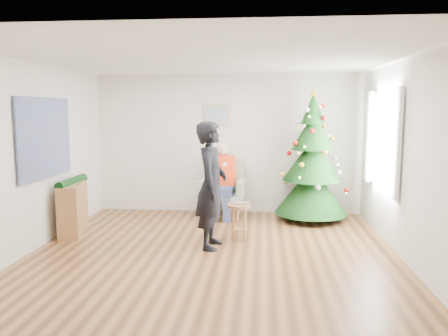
# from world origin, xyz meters

# --- Properties ---
(floor) EXTENTS (5.00, 5.00, 0.00)m
(floor) POSITION_xyz_m (0.00, 0.00, 0.00)
(floor) COLOR brown
(floor) RESTS_ON ground
(ceiling) EXTENTS (5.00, 5.00, 0.00)m
(ceiling) POSITION_xyz_m (0.00, 0.00, 2.60)
(ceiling) COLOR white
(ceiling) RESTS_ON wall_back
(wall_back) EXTENTS (5.00, 0.00, 5.00)m
(wall_back) POSITION_xyz_m (0.00, 2.50, 1.30)
(wall_back) COLOR silver
(wall_back) RESTS_ON floor
(wall_front) EXTENTS (5.00, 0.00, 5.00)m
(wall_front) POSITION_xyz_m (0.00, -2.50, 1.30)
(wall_front) COLOR silver
(wall_front) RESTS_ON floor
(wall_left) EXTENTS (0.00, 5.00, 5.00)m
(wall_left) POSITION_xyz_m (-2.50, 0.00, 1.30)
(wall_left) COLOR silver
(wall_left) RESTS_ON floor
(wall_right) EXTENTS (0.00, 5.00, 5.00)m
(wall_right) POSITION_xyz_m (2.50, 0.00, 1.30)
(wall_right) COLOR silver
(wall_right) RESTS_ON floor
(window_panel) EXTENTS (0.04, 1.30, 1.40)m
(window_panel) POSITION_xyz_m (2.47, 1.00, 1.50)
(window_panel) COLOR white
(window_panel) RESTS_ON wall_right
(curtains) EXTENTS (0.05, 1.75, 1.50)m
(curtains) POSITION_xyz_m (2.44, 1.00, 1.50)
(curtains) COLOR white
(curtains) RESTS_ON wall_right
(christmas_tree) EXTENTS (1.28, 1.28, 2.32)m
(christmas_tree) POSITION_xyz_m (1.53, 2.00, 1.04)
(christmas_tree) COLOR #3F2816
(christmas_tree) RESTS_ON floor
(stool) EXTENTS (0.36, 0.36, 0.54)m
(stool) POSITION_xyz_m (0.32, 0.69, 0.28)
(stool) COLOR brown
(stool) RESTS_ON floor
(laptop) EXTENTS (0.30, 0.19, 0.02)m
(laptop) POSITION_xyz_m (0.32, 0.69, 0.55)
(laptop) COLOR silver
(laptop) RESTS_ON stool
(armchair) EXTENTS (0.84, 0.77, 1.02)m
(armchair) POSITION_xyz_m (-0.06, 2.07, 0.38)
(armchair) COLOR gray
(armchair) RESTS_ON floor
(seated_person) EXTENTS (0.46, 0.65, 1.34)m
(seated_person) POSITION_xyz_m (-0.06, 2.01, 0.69)
(seated_person) COLOR navy
(seated_person) RESTS_ON armchair
(standing_man) EXTENTS (0.46, 0.67, 1.79)m
(standing_man) POSITION_xyz_m (-0.05, 0.27, 0.90)
(standing_man) COLOR black
(standing_man) RESTS_ON floor
(game_controller) EXTENTS (0.04, 0.13, 0.04)m
(game_controller) POSITION_xyz_m (0.14, 0.24, 1.20)
(game_controller) COLOR white
(game_controller) RESTS_ON standing_man
(console) EXTENTS (0.53, 1.04, 0.80)m
(console) POSITION_xyz_m (-2.33, 0.82, 0.40)
(console) COLOR brown
(console) RESTS_ON floor
(garland) EXTENTS (0.14, 0.90, 0.14)m
(garland) POSITION_xyz_m (-2.33, 0.82, 0.82)
(garland) COLOR black
(garland) RESTS_ON console
(tapestry) EXTENTS (0.03, 1.50, 1.15)m
(tapestry) POSITION_xyz_m (-2.46, 0.30, 1.55)
(tapestry) COLOR black
(tapestry) RESTS_ON wall_left
(framed_picture) EXTENTS (0.52, 0.05, 0.42)m
(framed_picture) POSITION_xyz_m (-0.20, 2.46, 1.85)
(framed_picture) COLOR tan
(framed_picture) RESTS_ON wall_back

